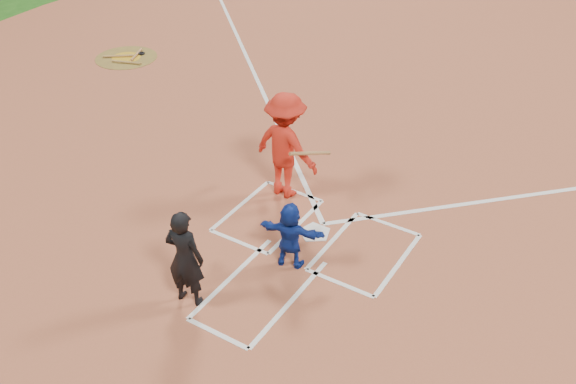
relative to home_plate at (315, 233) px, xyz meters
The scene contains 13 objects.
ground 0.02m from the home_plate, ahead, with size 120.00×120.00×0.00m, color #1D5014.
home_plate_dirt 6.00m from the home_plate, 90.00° to the left, with size 28.00×28.00×0.01m, color #9C4D33.
home_plate is the anchor object (origin of this frame).
on_deck_circle 9.33m from the home_plate, 154.09° to the left, with size 1.70×1.70×0.01m, color brown.
on_deck_logo 9.33m from the home_plate, 154.09° to the left, with size 0.80×0.80×0.00m, color #C29116.
on_deck_bat_a 9.31m from the home_plate, 152.31° to the left, with size 0.06×0.06×0.84m, color #A86E3D.
on_deck_bat_b 9.47m from the home_plate, 155.17° to the left, with size 0.06×0.06×0.84m, color olive.
on_deck_bat_c 8.93m from the home_plate, 154.98° to the left, with size 0.06×0.06×0.84m, color olive.
bat_weight_donut 9.34m from the home_plate, 151.35° to the left, with size 0.19×0.19×0.05m, color black.
catcher 1.09m from the home_plate, 85.70° to the right, with size 1.09×0.35×1.18m, color navy.
umpire 2.71m from the home_plate, 107.94° to the right, with size 0.60×0.39×1.65m, color black.
chalk_markings 5.29m from the home_plate, 90.00° to the left, with size 28.35×17.32×0.01m.
batter_at_plate 1.70m from the home_plate, 144.07° to the left, with size 1.53×0.98×2.06m.
Camera 1 is at (4.31, -7.77, 6.90)m, focal length 40.00 mm.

